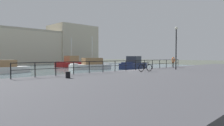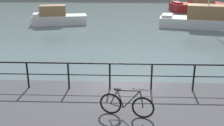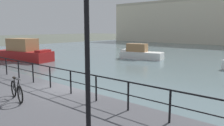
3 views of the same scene
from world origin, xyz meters
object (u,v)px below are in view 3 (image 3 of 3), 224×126
(moored_harbor_tender, at_px, (140,53))
(quay_lamp_post, at_px, (87,21))
(moored_small_launch, at_px, (24,52))
(parked_bicycle, at_px, (17,91))

(moored_harbor_tender, height_order, quay_lamp_post, quay_lamp_post)
(moored_harbor_tender, xyz_separation_m, quay_lamp_post, (11.66, -20.08, 3.28))
(moored_small_launch, bearing_deg, moored_harbor_tender, 34.55)
(parked_bicycle, bearing_deg, moored_harbor_tender, 121.69)
(moored_small_launch, xyz_separation_m, parked_bicycle, (16.49, -9.08, 0.27))
(moored_harbor_tender, bearing_deg, parked_bicycle, 96.98)
(moored_small_launch, relative_size, quay_lamp_post, 1.57)
(parked_bicycle, distance_m, quay_lamp_post, 5.68)
(moored_small_launch, relative_size, parked_bicycle, 4.39)
(moored_harbor_tender, distance_m, quay_lamp_post, 23.45)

